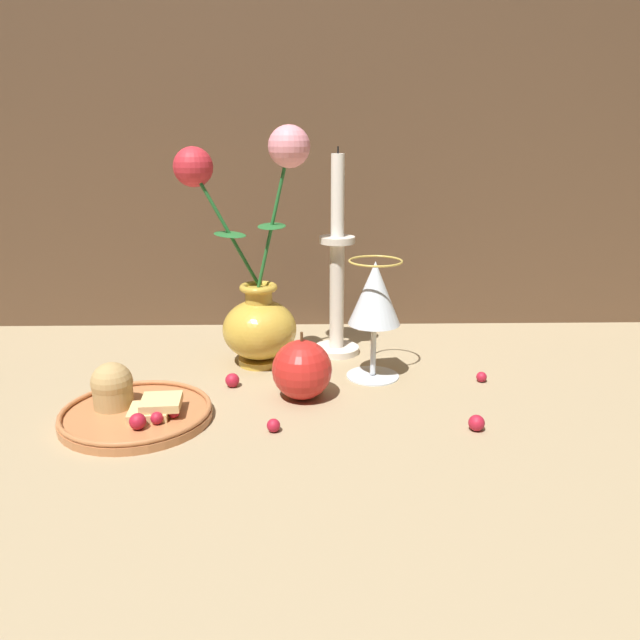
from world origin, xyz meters
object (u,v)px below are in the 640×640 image
candlestick (337,280)px  apple_beside_vase (302,370)px  vase (256,288)px  plate_with_pastries (131,407)px  wine_glass (375,298)px

candlestick → apple_beside_vase: 0.20m
candlestick → apple_beside_vase: size_ratio=3.48×
vase → candlestick: 0.13m
plate_with_pastries → candlestick: candlestick is taller
wine_glass → candlestick: size_ratio=0.54×
vase → plate_with_pastries: vase is taller
wine_glass → vase: bearing=161.3°
wine_glass → candlestick: (-0.05, 0.10, 0.00)m
vase → wine_glass: 0.18m
plate_with_pastries → candlestick: 0.36m
vase → wine_glass: (0.17, -0.06, -0.00)m
plate_with_pastries → apple_beside_vase: 0.22m
wine_glass → apple_beside_vase: bearing=-144.3°
vase → apple_beside_vase: size_ratio=3.81×
plate_with_pastries → candlestick: bearing=41.9°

